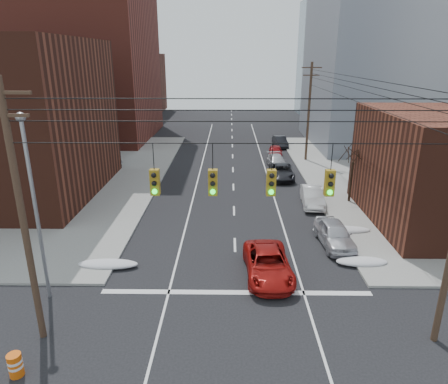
{
  "coord_description": "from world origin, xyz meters",
  "views": [
    {
      "loc": [
        -0.38,
        -11.37,
        11.65
      ],
      "look_at": [
        -0.73,
        13.83,
        3.0
      ],
      "focal_mm": 32.0,
      "sensor_mm": 36.0,
      "label": 1
    }
  ],
  "objects_px": {
    "parked_car_d": "(277,161)",
    "parked_car_e": "(275,151)",
    "construction_barrel": "(15,365)",
    "red_pickup": "(268,264)",
    "lot_car_d": "(55,178)",
    "lot_car_c": "(33,194)",
    "parked_car_b": "(312,196)",
    "lot_car_b": "(100,161)",
    "parked_car_c": "(282,172)",
    "parked_car_a": "(334,234)",
    "parked_car_f": "(280,142)",
    "lot_car_a": "(62,182)"
  },
  "relations": [
    {
      "from": "lot_car_b",
      "to": "construction_barrel",
      "type": "distance_m",
      "value": 30.05
    },
    {
      "from": "parked_car_b",
      "to": "parked_car_c",
      "type": "relative_size",
      "value": 0.9
    },
    {
      "from": "parked_car_d",
      "to": "construction_barrel",
      "type": "relative_size",
      "value": 4.68
    },
    {
      "from": "lot_car_d",
      "to": "lot_car_b",
      "type": "bearing_deg",
      "value": -18.57
    },
    {
      "from": "lot_car_b",
      "to": "parked_car_e",
      "type": "bearing_deg",
      "value": -67.57
    },
    {
      "from": "parked_car_a",
      "to": "parked_car_d",
      "type": "distance_m",
      "value": 19.12
    },
    {
      "from": "parked_car_c",
      "to": "parked_car_f",
      "type": "bearing_deg",
      "value": 86.21
    },
    {
      "from": "parked_car_b",
      "to": "parked_car_d",
      "type": "bearing_deg",
      "value": 101.92
    },
    {
      "from": "parked_car_f",
      "to": "construction_barrel",
      "type": "distance_m",
      "value": 43.32
    },
    {
      "from": "construction_barrel",
      "to": "parked_car_f",
      "type": "bearing_deg",
      "value": 69.88
    },
    {
      "from": "parked_car_e",
      "to": "lot_car_c",
      "type": "height_order",
      "value": "lot_car_c"
    },
    {
      "from": "parked_car_d",
      "to": "parked_car_e",
      "type": "height_order",
      "value": "parked_car_e"
    },
    {
      "from": "parked_car_d",
      "to": "construction_barrel",
      "type": "bearing_deg",
      "value": -117.36
    },
    {
      "from": "parked_car_a",
      "to": "lot_car_c",
      "type": "distance_m",
      "value": 24.01
    },
    {
      "from": "parked_car_d",
      "to": "lot_car_b",
      "type": "distance_m",
      "value": 19.24
    },
    {
      "from": "red_pickup",
      "to": "lot_car_b",
      "type": "relative_size",
      "value": 1.08
    },
    {
      "from": "lot_car_c",
      "to": "parked_car_f",
      "type": "bearing_deg",
      "value": -27.18
    },
    {
      "from": "lot_car_b",
      "to": "construction_barrel",
      "type": "xyz_separation_m",
      "value": [
        5.91,
        -29.46,
        -0.34
      ]
    },
    {
      "from": "lot_car_b",
      "to": "lot_car_c",
      "type": "distance_m",
      "value": 11.09
    },
    {
      "from": "parked_car_e",
      "to": "parked_car_f",
      "type": "height_order",
      "value": "parked_car_f"
    },
    {
      "from": "lot_car_d",
      "to": "parked_car_a",
      "type": "bearing_deg",
      "value": -116.72
    },
    {
      "from": "red_pickup",
      "to": "parked_car_e",
      "type": "xyz_separation_m",
      "value": [
        3.39,
        27.61,
        -0.06
      ]
    },
    {
      "from": "red_pickup",
      "to": "lot_car_c",
      "type": "height_order",
      "value": "lot_car_c"
    },
    {
      "from": "parked_car_e",
      "to": "parked_car_d",
      "type": "bearing_deg",
      "value": -89.53
    },
    {
      "from": "red_pickup",
      "to": "construction_barrel",
      "type": "height_order",
      "value": "red_pickup"
    },
    {
      "from": "parked_car_a",
      "to": "parked_car_b",
      "type": "bearing_deg",
      "value": 86.38
    },
    {
      "from": "parked_car_b",
      "to": "parked_car_e",
      "type": "xyz_separation_m",
      "value": [
        -1.23,
        16.44,
        -0.07
      ]
    },
    {
      "from": "red_pickup",
      "to": "lot_car_b",
      "type": "height_order",
      "value": "lot_car_b"
    },
    {
      "from": "lot_car_d",
      "to": "parked_car_b",
      "type": "bearing_deg",
      "value": -100.65
    },
    {
      "from": "lot_car_d",
      "to": "construction_barrel",
      "type": "relative_size",
      "value": 4.31
    },
    {
      "from": "parked_car_c",
      "to": "construction_barrel",
      "type": "bearing_deg",
      "value": -114.56
    },
    {
      "from": "parked_car_e",
      "to": "lot_car_d",
      "type": "height_order",
      "value": "lot_car_d"
    },
    {
      "from": "red_pickup",
      "to": "parked_car_b",
      "type": "distance_m",
      "value": 12.09
    },
    {
      "from": "parked_car_b",
      "to": "lot_car_d",
      "type": "bearing_deg",
      "value": 173.28
    },
    {
      "from": "lot_car_c",
      "to": "lot_car_d",
      "type": "relative_size",
      "value": 1.24
    },
    {
      "from": "lot_car_c",
      "to": "lot_car_d",
      "type": "bearing_deg",
      "value": 19.91
    },
    {
      "from": "red_pickup",
      "to": "construction_barrel",
      "type": "bearing_deg",
      "value": -146.7
    },
    {
      "from": "parked_car_b",
      "to": "parked_car_c",
      "type": "xyz_separation_m",
      "value": [
        -1.6,
        7.45,
        -0.05
      ]
    },
    {
      "from": "parked_car_b",
      "to": "lot_car_a",
      "type": "relative_size",
      "value": 1.19
    },
    {
      "from": "lot_car_b",
      "to": "lot_car_c",
      "type": "xyz_separation_m",
      "value": [
        -2.09,
        -10.89,
        0.06
      ]
    },
    {
      "from": "parked_car_e",
      "to": "lot_car_c",
      "type": "distance_m",
      "value": 27.25
    },
    {
      "from": "red_pickup",
      "to": "parked_car_e",
      "type": "distance_m",
      "value": 27.82
    },
    {
      "from": "parked_car_b",
      "to": "parked_car_e",
      "type": "relative_size",
      "value": 1.14
    },
    {
      "from": "parked_car_a",
      "to": "lot_car_d",
      "type": "bearing_deg",
      "value": 149.41
    },
    {
      "from": "parked_car_f",
      "to": "lot_car_a",
      "type": "relative_size",
      "value": 1.11
    },
    {
      "from": "red_pickup",
      "to": "parked_car_b",
      "type": "bearing_deg",
      "value": 64.81
    },
    {
      "from": "lot_car_d",
      "to": "construction_barrel",
      "type": "bearing_deg",
      "value": -160.41
    },
    {
      "from": "parked_car_e",
      "to": "construction_barrel",
      "type": "bearing_deg",
      "value": -106.31
    },
    {
      "from": "lot_car_d",
      "to": "parked_car_d",
      "type": "bearing_deg",
      "value": -70.77
    },
    {
      "from": "parked_car_b",
      "to": "lot_car_b",
      "type": "relative_size",
      "value": 0.92
    }
  ]
}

